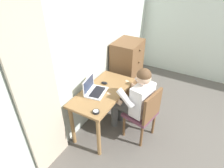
{
  "coord_description": "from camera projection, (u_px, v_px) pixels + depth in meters",
  "views": [
    {
      "loc": [
        -2.24,
        0.59,
        2.39
      ],
      "look_at": [
        -0.16,
        1.75,
        0.83
      ],
      "focal_mm": 31.18,
      "sensor_mm": 36.0,
      "label": 1
    }
  ],
  "objects": [
    {
      "name": "desk_clock",
      "position": [
        96.0,
        112.0,
        2.46
      ],
      "size": [
        0.09,
        0.09,
        0.03
      ],
      "color": "black",
      "rests_on": "desk"
    },
    {
      "name": "chair",
      "position": [
        144.0,
        113.0,
        2.83
      ],
      "size": [
        0.49,
        0.48,
        0.88
      ],
      "color": "brown",
      "rests_on": "ground_plane"
    },
    {
      "name": "desk",
      "position": [
        103.0,
        98.0,
        2.94
      ],
      "size": [
        1.11,
        0.57,
        0.73
      ],
      "color": "olive",
      "rests_on": "ground_plane"
    },
    {
      "name": "dresser",
      "position": [
        127.0,
        70.0,
        3.7
      ],
      "size": [
        0.57,
        0.47,
        1.15
      ],
      "color": "brown",
      "rests_on": "ground_plane"
    },
    {
      "name": "person_seated",
      "position": [
        135.0,
        98.0,
        2.82
      ],
      "size": [
        0.61,
        0.64,
        1.2
      ],
      "color": "#4C4C4C",
      "rests_on": "ground_plane"
    },
    {
      "name": "wall_back",
      "position": [
        91.0,
        47.0,
        2.92
      ],
      "size": [
        4.8,
        0.05,
        2.5
      ],
      "primitive_type": "cube",
      "color": "silver",
      "rests_on": "ground_plane"
    },
    {
      "name": "computer_mouse",
      "position": [
        104.0,
        83.0,
        3.02
      ],
      "size": [
        0.07,
        0.11,
        0.03
      ],
      "primitive_type": "ellipsoid",
      "rotation": [
        0.0,
        0.0,
        0.13
      ],
      "color": "black",
      "rests_on": "desk"
    },
    {
      "name": "laptop",
      "position": [
        94.0,
        89.0,
        2.82
      ],
      "size": [
        0.38,
        0.3,
        0.24
      ],
      "color": "silver",
      "rests_on": "desk"
    },
    {
      "name": "curtain_panel",
      "position": [
        39.0,
        97.0,
        2.15
      ],
      "size": [
        0.54,
        0.03,
        2.18
      ],
      "primitive_type": "cube",
      "color": "#BCAD99",
      "rests_on": "ground_plane"
    }
  ]
}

